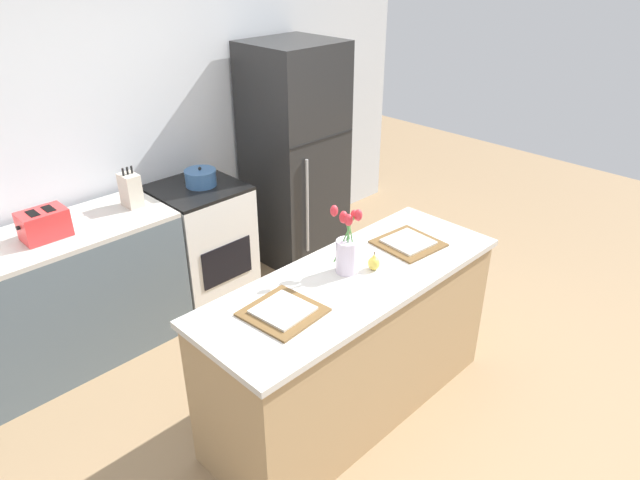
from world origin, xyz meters
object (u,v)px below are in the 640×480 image
plate_setting_right (408,243)px  knife_block (131,190)px  flower_vase (347,249)px  toaster (44,224)px  stove_range (202,243)px  pear_figurine (374,262)px  cooking_pot (201,178)px  refrigerator (295,156)px  plate_setting_left (283,311)px

plate_setting_right → knife_block: bearing=118.2°
flower_vase → toaster: flower_vase is taller
stove_range → pear_figurine: 1.70m
stove_range → flower_vase: 1.65m
flower_vase → cooking_pot: size_ratio=1.71×
refrigerator → pear_figurine: size_ratio=16.97×
refrigerator → plate_setting_right: bearing=-109.6°
pear_figurine → toaster: toaster is taller
stove_range → cooking_pot: size_ratio=4.04×
pear_figurine → plate_setting_left: pear_figurine is taller
stove_range → knife_block: bearing=177.6°
pear_figurine → knife_block: bearing=107.1°
plate_setting_right → toaster: size_ratio=1.28×
plate_setting_right → cooking_pot: size_ratio=1.59×
refrigerator → cooking_pot: size_ratio=7.99×
stove_range → plate_setting_right: (0.38, -1.59, 0.46)m
stove_range → plate_setting_left: 1.75m
flower_vase → toaster: size_ratio=1.38×
pear_figurine → plate_setting_left: bearing=176.2°
refrigerator → knife_block: (-1.43, 0.02, 0.12)m
plate_setting_right → pear_figurine: bearing=-173.6°
refrigerator → flower_vase: 1.86m
plate_setting_left → knife_block: (0.10, 1.61, 0.10)m
pear_figurine → plate_setting_left: size_ratio=0.30×
refrigerator → toaster: bearing=-179.1°
toaster → knife_block: size_ratio=1.04×
pear_figurine → toaster: 1.94m
plate_setting_right → cooking_pot: cooking_pot is taller
flower_vase → cooking_pot: (0.13, 1.53, -0.07)m
flower_vase → plate_setting_right: (0.47, -0.05, -0.12)m
plate_setting_left → knife_block: knife_block is taller
stove_range → pear_figurine: bearing=-89.0°
flower_vase → plate_setting_left: flower_vase is taller
stove_range → toaster: size_ratio=3.25×
toaster → stove_range: bearing=1.6°
flower_vase → plate_setting_left: size_ratio=1.08×
flower_vase → knife_block: 1.61m
refrigerator → flower_vase: (-1.04, -1.54, 0.14)m
cooking_pot → knife_block: 0.52m
plate_setting_left → plate_setting_right: same height
pear_figurine → toaster: size_ratio=0.38×
plate_setting_right → cooking_pot: (-0.34, 1.58, 0.05)m
flower_vase → cooking_pot: 1.54m
plate_setting_right → knife_block: size_ratio=1.32×
refrigerator → pear_figurine: 1.87m
flower_vase → plate_setting_right: size_ratio=1.08×
stove_range → flower_vase: size_ratio=2.36×
refrigerator → plate_setting_right: 1.69m
toaster → refrigerator: bearing=0.9°
pear_figurine → plate_setting_right: (0.36, 0.04, -0.03)m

